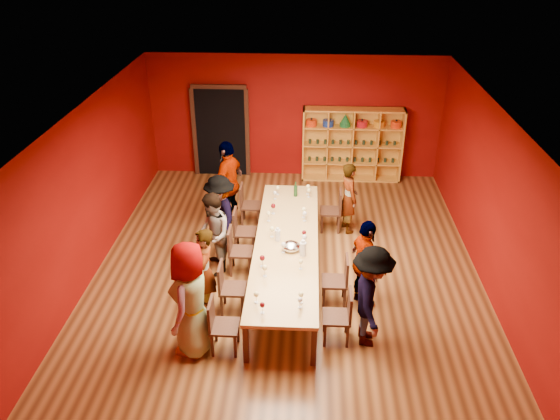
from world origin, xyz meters
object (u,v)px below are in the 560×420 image
object	(u,v)px
chair_person_right_4	(334,208)
tasting_table	(286,244)
person_right_0	(371,297)
chair_person_right_1	(339,278)
person_left_4	(229,184)
person_left_1	(204,271)
chair_person_left_0	(219,323)
person_left_3	(221,215)
person_right_4	(349,198)
chair_person_left_4	(247,203)
chair_person_left_2	(236,248)
shelving_unit	(352,141)
chair_person_left_1	(228,285)
person_left_0	(191,299)
person_right_1	(365,264)
person_left_2	(213,234)
spittoon_bowl	(291,246)
chair_person_left_3	(241,229)
chair_person_right_0	(342,314)
wine_bottle	(296,191)

from	to	relation	value
chair_person_right_4	tasting_table	bearing A→B (deg)	-117.39
person_right_0	chair_person_right_1	distance (m)	1.06
tasting_table	person_left_4	xyz separation A→B (m)	(-1.27, 1.91, 0.23)
tasting_table	chair_person_right_1	distance (m)	1.16
tasting_table	chair_person_right_4	bearing A→B (deg)	62.61
tasting_table	person_left_1	xyz separation A→B (m)	(-1.28, -0.99, 0.06)
chair_person_left_0	person_left_4	xyz separation A→B (m)	(-0.36, 3.83, 0.43)
person_left_3	person_right_4	bearing A→B (deg)	87.31
person_left_1	chair_person_right_1	bearing A→B (deg)	89.64
chair_person_left_4	chair_person_right_4	distance (m)	1.83
person_left_4	chair_person_right_4	world-z (taller)	person_left_4
person_left_4	chair_person_left_2	bearing A→B (deg)	29.76
shelving_unit	person_right_4	xyz separation A→B (m)	(-0.21, -2.56, -0.23)
person_right_0	tasting_table	bearing A→B (deg)	40.35
tasting_table	shelving_unit	world-z (taller)	shelving_unit
chair_person_left_1	chair_person_left_2	xyz separation A→B (m)	(0.00, 1.12, 0.00)
person_left_3	person_left_0	bearing A→B (deg)	-23.45
tasting_table	person_right_1	bearing A→B (deg)	-28.07
person_left_1	chair_person_right_4	world-z (taller)	person_left_1
person_left_2	spittoon_bowl	world-z (taller)	person_left_2
person_left_0	chair_person_left_3	world-z (taller)	person_left_0
chair_person_right_0	person_right_1	size ratio (longest dim) A/B	0.56
tasting_table	chair_person_right_1	bearing A→B (deg)	-37.44
person_left_2	person_left_4	distance (m)	1.79
person_right_0	person_left_0	bearing A→B (deg)	97.75
chair_person_left_1	person_left_2	world-z (taller)	person_left_2
chair_person_left_4	person_left_4	size ratio (longest dim) A/B	0.48
chair_person_right_0	chair_person_right_1	distance (m)	0.91
chair_person_left_2	chair_person_right_0	distance (m)	2.52
tasting_table	chair_person_left_4	size ratio (longest dim) A/B	5.06
person_left_0	person_right_0	world-z (taller)	person_left_0
chair_person_left_3	person_right_1	size ratio (longest dim) A/B	0.56
chair_person_left_2	person_left_3	bearing A→B (deg)	118.42
chair_person_left_3	person_left_3	size ratio (longest dim) A/B	0.56
person_left_2	chair_person_right_1	bearing A→B (deg)	54.42
person_left_2	person_right_1	world-z (taller)	person_right_1
chair_person_left_1	person_right_1	bearing A→B (deg)	7.53
chair_person_left_3	spittoon_bowl	size ratio (longest dim) A/B	2.86
tasting_table	person_left_3	distance (m)	1.53
spittoon_bowl	wine_bottle	xyz separation A→B (m)	(0.02, 2.04, 0.05)
chair_person_right_1	chair_person_left_4	bearing A→B (deg)	124.94
person_left_1	chair_person_right_0	xyz separation A→B (m)	(2.19, -0.62, -0.26)
chair_person_left_1	chair_person_left_3	xyz separation A→B (m)	(0.00, 1.82, 0.00)
chair_person_left_2	person_right_0	xyz separation A→B (m)	(2.23, -1.74, 0.34)
chair_person_left_3	person_left_3	xyz separation A→B (m)	(-0.38, -0.00, 0.30)
person_left_0	person_left_2	distance (m)	2.05
chair_person_right_1	person_right_1	world-z (taller)	person_right_1
person_right_4	shelving_unit	bearing A→B (deg)	-22.43
chair_person_left_0	spittoon_bowl	size ratio (longest dim) A/B	2.86
person_left_0	chair_person_right_4	size ratio (longest dim) A/B	2.06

